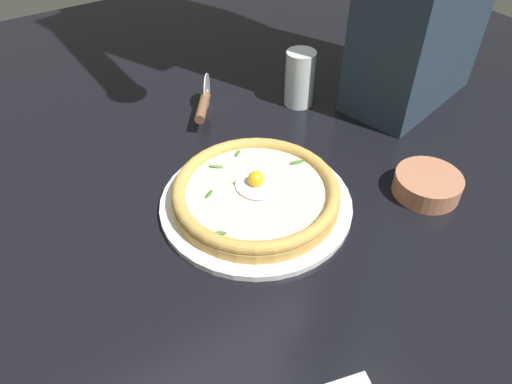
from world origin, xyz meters
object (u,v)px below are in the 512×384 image
Objects in this scene: pizza at (256,192)px; drinking_glass at (299,82)px; pizza_cutter at (204,102)px; side_bowl at (427,185)px.

pizza is 2.31× the size of drinking_glass.
pizza_cutter reaches higher than pizza.
side_bowl is 0.51m from pizza_cutter.
drinking_glass is at bearing 0.85° from side_bowl.
drinking_glass is at bearing -107.38° from pizza_cutter.
side_bowl is 0.39m from drinking_glass.
drinking_glass is (-0.07, -0.22, 0.02)m from pizza_cutter.
pizza is 0.37m from drinking_glass.
pizza_cutter is at bearing 72.62° from drinking_glass.
side_bowl is at bearing -179.15° from drinking_glass.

